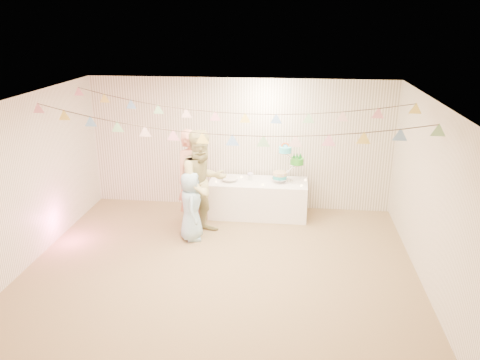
# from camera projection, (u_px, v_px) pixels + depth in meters

# --- Properties ---
(floor) EXTENTS (6.00, 6.00, 0.00)m
(floor) POSITION_uv_depth(u_px,v_px,m) (222.00, 265.00, 7.36)
(floor) COLOR olive
(floor) RESTS_ON ground
(ceiling) EXTENTS (6.00, 6.00, 0.00)m
(ceiling) POSITION_uv_depth(u_px,v_px,m) (219.00, 100.00, 6.49)
(ceiling) COLOR white
(ceiling) RESTS_ON ground
(back_wall) EXTENTS (6.00, 6.00, 0.00)m
(back_wall) POSITION_uv_depth(u_px,v_px,m) (240.00, 144.00, 9.27)
(back_wall) COLOR white
(back_wall) RESTS_ON ground
(front_wall) EXTENTS (6.00, 6.00, 0.00)m
(front_wall) POSITION_uv_depth(u_px,v_px,m) (181.00, 276.00, 4.58)
(front_wall) COLOR white
(front_wall) RESTS_ON ground
(left_wall) EXTENTS (5.00, 5.00, 0.00)m
(left_wall) POSITION_uv_depth(u_px,v_px,m) (30.00, 180.00, 7.25)
(left_wall) COLOR white
(left_wall) RESTS_ON ground
(right_wall) EXTENTS (5.00, 5.00, 0.00)m
(right_wall) POSITION_uv_depth(u_px,v_px,m) (430.00, 196.00, 6.60)
(right_wall) COLOR white
(right_wall) RESTS_ON ground
(table) EXTENTS (1.88, 0.75, 0.70)m
(table) POSITION_uv_depth(u_px,v_px,m) (258.00, 198.00, 9.09)
(table) COLOR white
(table) RESTS_ON floor
(cake_stand) EXTENTS (0.64, 0.38, 0.72)m
(cake_stand) POSITION_uv_depth(u_px,v_px,m) (288.00, 161.00, 8.83)
(cake_stand) COLOR silver
(cake_stand) RESTS_ON table
(cake_bottom) EXTENTS (0.31, 0.31, 0.15)m
(cake_bottom) POSITION_uv_depth(u_px,v_px,m) (279.00, 176.00, 8.88)
(cake_bottom) COLOR #24AAA9
(cake_bottom) RESTS_ON cake_stand
(cake_middle) EXTENTS (0.27, 0.27, 0.22)m
(cake_middle) POSITION_uv_depth(u_px,v_px,m) (297.00, 160.00, 8.89)
(cake_middle) COLOR green
(cake_middle) RESTS_ON cake_stand
(cake_top_tier) EXTENTS (0.25, 0.25, 0.19)m
(cake_top_tier) POSITION_uv_depth(u_px,v_px,m) (285.00, 148.00, 8.72)
(cake_top_tier) COLOR #49DBE6
(cake_top_tier) RESTS_ON cake_stand
(platter) EXTENTS (0.32, 0.32, 0.02)m
(platter) POSITION_uv_depth(u_px,v_px,m) (230.00, 178.00, 8.97)
(platter) COLOR white
(platter) RESTS_ON table
(posy) EXTENTS (0.14, 0.14, 0.16)m
(posy) POSITION_uv_depth(u_px,v_px,m) (250.00, 174.00, 9.00)
(posy) COLOR white
(posy) RESTS_ON table
(person_adult_a) EXTENTS (0.77, 0.79, 1.83)m
(person_adult_a) POSITION_uv_depth(u_px,v_px,m) (193.00, 179.00, 8.48)
(person_adult_a) COLOR tan
(person_adult_a) RESTS_ON floor
(person_adult_b) EXTENTS (1.17, 1.15, 1.90)m
(person_adult_b) POSITION_uv_depth(u_px,v_px,m) (203.00, 183.00, 8.13)
(person_adult_b) COLOR tan
(person_adult_b) RESTS_ON floor
(person_child) EXTENTS (0.52, 0.68, 1.22)m
(person_child) POSITION_uv_depth(u_px,v_px,m) (191.00, 206.00, 8.04)
(person_child) COLOR #96C0D4
(person_child) RESTS_ON floor
(bunting_back) EXTENTS (5.60, 1.10, 0.40)m
(bunting_back) POSITION_uv_depth(u_px,v_px,m) (230.00, 104.00, 7.61)
(bunting_back) COLOR pink
(bunting_back) RESTS_ON ceiling
(bunting_front) EXTENTS (5.60, 0.90, 0.36)m
(bunting_front) POSITION_uv_depth(u_px,v_px,m) (217.00, 123.00, 6.40)
(bunting_front) COLOR #72A5E5
(bunting_front) RESTS_ON ceiling
(tealight_0) EXTENTS (0.04, 0.04, 0.03)m
(tealight_0) POSITION_uv_depth(u_px,v_px,m) (216.00, 182.00, 8.92)
(tealight_0) COLOR #FFD88C
(tealight_0) RESTS_ON table
(tealight_1) EXTENTS (0.04, 0.04, 0.03)m
(tealight_1) POSITION_uv_depth(u_px,v_px,m) (241.00, 177.00, 9.18)
(tealight_1) COLOR #FFD88C
(tealight_1) RESTS_ON table
(tealight_2) EXTENTS (0.04, 0.04, 0.03)m
(tealight_2) POSITION_uv_depth(u_px,v_px,m) (263.00, 185.00, 8.76)
(tealight_2) COLOR #FFD88C
(tealight_2) RESTS_ON table
(tealight_3) EXTENTS (0.04, 0.04, 0.03)m
(tealight_3) POSITION_uv_depth(u_px,v_px,m) (277.00, 178.00, 9.14)
(tealight_3) COLOR #FFD88C
(tealight_3) RESTS_ON table
(tealight_4) EXTENTS (0.04, 0.04, 0.03)m
(tealight_4) POSITION_uv_depth(u_px,v_px,m) (301.00, 185.00, 8.71)
(tealight_4) COLOR #FFD88C
(tealight_4) RESTS_ON table
(tealight_5) EXTENTS (0.04, 0.04, 0.03)m
(tealight_5) POSITION_uv_depth(u_px,v_px,m) (305.00, 180.00, 9.01)
(tealight_5) COLOR #FFD88C
(tealight_5) RESTS_ON table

